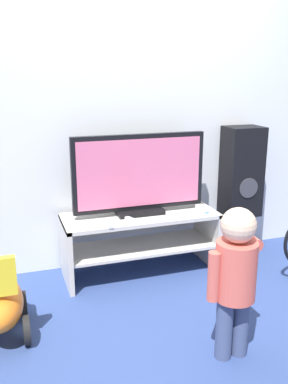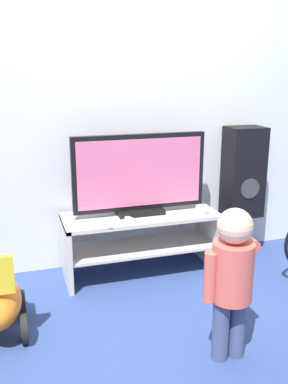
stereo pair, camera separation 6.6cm
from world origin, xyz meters
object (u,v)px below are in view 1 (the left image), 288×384
(child, at_px, (235,271))
(speaker_tower, at_px, (241,174))
(remote_secondary, at_px, (132,220))
(game_console, at_px, (202,210))
(remote_primary, at_px, (109,224))
(television, at_px, (139,175))

(child, relative_size, speaker_tower, 0.79)
(remote_secondary, xyz_separation_m, child, (0.28, -1.05, 0.02))
(game_console, xyz_separation_m, speaker_tower, (0.49, 0.25, 0.20))
(remote_primary, bearing_deg, television, 33.40)
(game_console, bearing_deg, child, -106.79)
(game_console, bearing_deg, television, 164.62)
(game_console, relative_size, remote_secondary, 1.20)
(game_console, bearing_deg, remote_primary, -175.56)
(television, height_order, game_console, television)
(remote_primary, xyz_separation_m, remote_secondary, (0.19, 0.04, 0.00))
(television, bearing_deg, remote_secondary, -125.42)
(child, bearing_deg, remote_primary, 114.75)
(remote_primary, distance_m, speaker_tower, 1.34)
(remote_primary, bearing_deg, remote_secondary, 12.06)
(remote_secondary, distance_m, child, 1.09)
(remote_primary, bearing_deg, game_console, 4.44)
(game_console, relative_size, speaker_tower, 0.14)
(television, xyz_separation_m, game_console, (0.49, -0.13, -0.29))
(game_console, distance_m, remote_secondary, 0.60)
(child, bearing_deg, speaker_tower, 58.24)
(game_console, xyz_separation_m, child, (-0.32, -1.07, 0.01))
(television, bearing_deg, remote_primary, -146.60)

